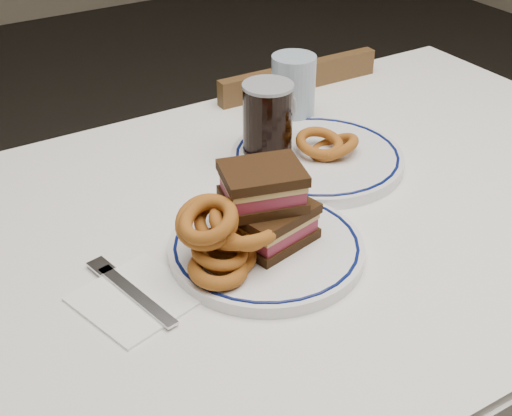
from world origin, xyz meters
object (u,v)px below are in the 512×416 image
main_plate (266,248)px  beer_mug (269,122)px  chair_far (271,194)px  reuben_sandwich (268,205)px  far_plate (317,158)px

main_plate → beer_mug: size_ratio=1.93×
chair_far → reuben_sandwich: (-0.36, -0.55, 0.39)m
reuben_sandwich → far_plate: reuben_sandwich is taller
chair_far → reuben_sandwich: size_ratio=5.99×
reuben_sandwich → far_plate: size_ratio=0.46×
chair_far → beer_mug: 0.55m
beer_mug → far_plate: size_ratio=0.48×
beer_mug → main_plate: bearing=-123.1°
main_plate → reuben_sandwich: bearing=50.9°
beer_mug → far_plate: (0.06, -0.05, -0.06)m
chair_far → beer_mug: size_ratio=5.69×
chair_far → beer_mug: beer_mug is taller
chair_far → far_plate: size_ratio=2.74×
chair_far → beer_mug: bearing=-124.0°
main_plate → far_plate: (0.21, 0.17, 0.00)m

